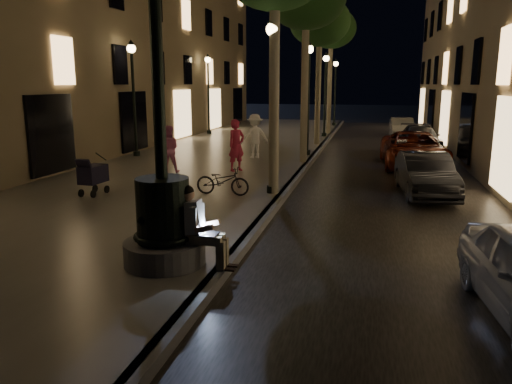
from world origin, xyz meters
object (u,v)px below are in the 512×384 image
(tree_third, at_px, (320,23))
(lamp_curb_d, at_px, (335,84))
(lamp_left_b, at_px, (133,84))
(car_rear, at_px, (420,139))
(car_third, at_px, (414,150))
(pedestrian_pink, at_px, (168,149))
(car_second, at_px, (425,175))
(seated_man_laptop, at_px, (198,225))
(bicycle, at_px, (223,181))
(stroller, at_px, (93,174))
(pedestrian_red, at_px, (236,145))
(lamp_curb_c, at_px, (325,84))
(lamp_curb_b, at_px, (308,84))
(car_fifth, at_px, (402,128))
(pedestrian_white, at_px, (255,136))
(fountain_lamppost, at_px, (163,206))
(tree_far, at_px, (331,29))
(lamp_curb_a, at_px, (272,84))
(lamp_left_c, at_px, (208,84))

(tree_third, distance_m, lamp_curb_d, 12.35)
(lamp_left_b, bearing_deg, car_rear, 25.60)
(car_third, bearing_deg, pedestrian_pink, -155.39)
(lamp_curb_d, relative_size, car_second, 1.27)
(seated_man_laptop, distance_m, tree_third, 18.74)
(pedestrian_pink, xyz_separation_m, bicycle, (2.87, -3.04, -0.42))
(car_third, xyz_separation_m, bicycle, (-5.63, -7.39, -0.10))
(stroller, distance_m, pedestrian_red, 5.52)
(tree_third, distance_m, lamp_curb_c, 4.94)
(seated_man_laptop, distance_m, bicycle, 5.56)
(car_third, bearing_deg, lamp_curb_b, 162.23)
(lamp_curb_c, height_order, car_fifth, lamp_curb_c)
(tree_third, bearing_deg, car_fifth, 52.52)
(car_fifth, relative_size, pedestrian_pink, 2.27)
(lamp_curb_b, height_order, pedestrian_pink, lamp_curb_b)
(lamp_curb_d, distance_m, lamp_left_b, 19.35)
(seated_man_laptop, height_order, pedestrian_white, pedestrian_white)
(fountain_lamppost, xyz_separation_m, tree_far, (0.78, 24.00, 5.22))
(stroller, relative_size, car_fifth, 0.32)
(fountain_lamppost, height_order, lamp_curb_c, fountain_lamppost)
(car_second, xyz_separation_m, pedestrian_pink, (-8.45, 0.91, 0.39))
(car_second, xyz_separation_m, car_fifth, (0.21, 16.34, -0.01))
(tree_third, distance_m, lamp_curb_a, 12.35)
(lamp_curb_a, relative_size, lamp_left_b, 1.00)
(fountain_lamppost, bearing_deg, bicycle, 96.07)
(lamp_curb_a, distance_m, pedestrian_red, 4.37)
(lamp_curb_b, xyz_separation_m, lamp_left_c, (-7.10, 8.00, 0.00))
(lamp_left_b, relative_size, lamp_left_c, 1.00)
(car_fifth, bearing_deg, lamp_curb_d, 124.90)
(car_rear, xyz_separation_m, car_fifth, (-0.51, 6.08, -0.01))
(tree_third, relative_size, lamp_curb_b, 1.50)
(tree_third, distance_m, lamp_left_b, 9.74)
(lamp_left_b, bearing_deg, car_third, 4.02)
(tree_third, relative_size, lamp_curb_d, 1.50)
(fountain_lamppost, height_order, stroller, fountain_lamppost)
(seated_man_laptop, bearing_deg, bicycle, 102.38)
(lamp_curb_a, height_order, pedestrian_white, lamp_curb_a)
(lamp_curb_b, xyz_separation_m, car_third, (4.36, -1.19, -2.54))
(car_second, height_order, pedestrian_red, pedestrian_red)
(lamp_curb_b, relative_size, car_second, 1.27)
(car_fifth, bearing_deg, fountain_lamppost, -103.84)
(tree_third, xyz_separation_m, lamp_curb_d, (0.00, 12.00, -2.90))
(car_second, bearing_deg, car_rear, 81.02)
(lamp_curb_a, bearing_deg, car_third, 57.37)
(tree_third, height_order, lamp_left_b, tree_third)
(fountain_lamppost, distance_m, car_second, 9.07)
(lamp_left_c, bearing_deg, tree_far, 15.57)
(lamp_curb_a, bearing_deg, tree_third, 90.00)
(tree_far, bearing_deg, seated_man_laptop, -90.40)
(lamp_curb_d, height_order, bicycle, lamp_curb_d)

